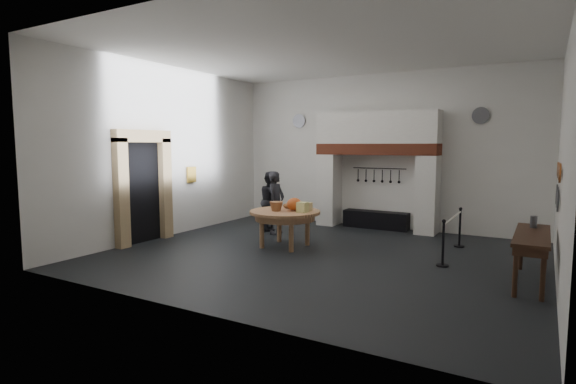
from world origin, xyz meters
The scene contains 39 objects.
floor centered at (0.00, 0.00, 0.00)m, with size 9.00×8.00×0.02m, color black.
ceiling centered at (0.00, 0.00, 4.50)m, with size 9.00×8.00×0.02m, color silver.
wall_back centered at (0.00, 4.00, 2.25)m, with size 9.00×0.02×4.50m, color silver.
wall_front centered at (0.00, -4.00, 2.25)m, with size 9.00×0.02×4.50m, color silver.
wall_left centered at (-4.50, 0.00, 2.25)m, with size 0.02×8.00×4.50m, color silver.
wall_right centered at (4.50, 0.00, 2.25)m, with size 0.02×8.00×4.50m, color silver.
chimney_pier_left centered at (-1.48, 3.65, 1.07)m, with size 0.55×0.70×2.15m, color silver.
chimney_pier_right centered at (1.48, 3.65, 1.07)m, with size 0.55×0.70×2.15m, color silver.
hearth_brick_band centered at (0.00, 3.65, 2.31)m, with size 3.50×0.72×0.32m, color #9E442B.
chimney_hood centered at (0.00, 3.65, 2.92)m, with size 3.50×0.70×0.90m, color silver.
iron_range centered at (0.00, 3.72, 0.25)m, with size 1.90×0.45×0.50m, color black.
utensil_rail centered at (0.00, 3.92, 1.75)m, with size 0.02×0.02×1.60m, color black.
door_recess centered at (-4.47, -1.00, 1.25)m, with size 0.04×1.10×2.50m, color black.
door_jamb_near centered at (-4.38, -1.70, 1.30)m, with size 0.22×0.30×2.60m, color tan.
door_jamb_far centered at (-4.38, -0.30, 1.30)m, with size 0.22×0.30×2.60m, color tan.
door_lintel centered at (-4.38, -1.00, 2.65)m, with size 0.22×1.70×0.30m, color tan.
wall_plaque centered at (-4.45, 0.80, 1.60)m, with size 0.05×0.34×0.44m, color gold.
work_table centered at (-1.10, 0.32, 0.84)m, with size 1.68×1.68×0.07m, color tan.
pumpkin centered at (-0.90, 0.42, 1.03)m, with size 0.36×0.36×0.31m, color #C35C1B.
cheese_block_big centered at (-0.60, 0.27, 0.99)m, with size 0.22×0.22×0.24m, color #DADA82.
cheese_block_small centered at (-0.62, 0.57, 0.97)m, with size 0.18×0.18×0.20m, color #E9D38B.
wicker_basket centered at (-1.25, 0.17, 0.98)m, with size 0.32×0.32×0.22m, color #996138.
bread_loaf centered at (-1.20, 0.67, 0.94)m, with size 0.31×0.18×0.13m, color #9B5C37.
visitor_near centered at (-2.12, 1.58, 0.86)m, with size 0.63×0.41×1.72m, color black.
visitor_far centered at (-2.52, 1.98, 0.84)m, with size 0.82×0.64×1.69m, color black.
side_table centered at (4.10, -0.02, 0.87)m, with size 0.55×2.20×0.06m, color #3C2316.
pewter_jug centered at (4.10, 0.58, 1.01)m, with size 0.12×0.12×0.22m, color #49494E.
copper_pan_a centered at (4.46, 0.20, 1.95)m, with size 0.34×0.34×0.03m, color #C6662D.
copper_pan_b centered at (4.46, 0.75, 1.95)m, with size 0.32×0.32×0.03m, color #C6662D.
copper_pan_c centered at (4.46, 1.30, 1.95)m, with size 0.30×0.30×0.03m, color #C6662D.
copper_pan_d centered at (4.46, 1.85, 1.95)m, with size 0.28×0.28×0.03m, color #C6662D.
pewter_plate_left centered at (4.46, 0.40, 1.45)m, with size 0.40×0.40×0.03m, color #4C4C51.
pewter_plate_mid centered at (4.46, 1.00, 1.45)m, with size 0.40×0.40×0.03m, color #4C4C51.
pewter_plate_right centered at (4.46, 1.60, 1.45)m, with size 0.40×0.40×0.03m, color #4C4C51.
pewter_plate_back_left centered at (-2.70, 3.96, 3.20)m, with size 0.44×0.44×0.03m, color #4C4C51.
pewter_plate_back_right centered at (2.70, 3.96, 3.20)m, with size 0.44×0.44×0.03m, color #4C4C51.
barrier_post_near centered at (2.54, 0.39, 0.45)m, with size 0.05×0.05×0.90m, color black.
barrier_post_far centered at (2.54, 2.39, 0.45)m, with size 0.05×0.05×0.90m, color black.
barrier_rope centered at (2.54, 1.39, 0.85)m, with size 0.04×0.04×2.00m, color silver.
Camera 1 is at (4.24, -8.83, 2.43)m, focal length 28.00 mm.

